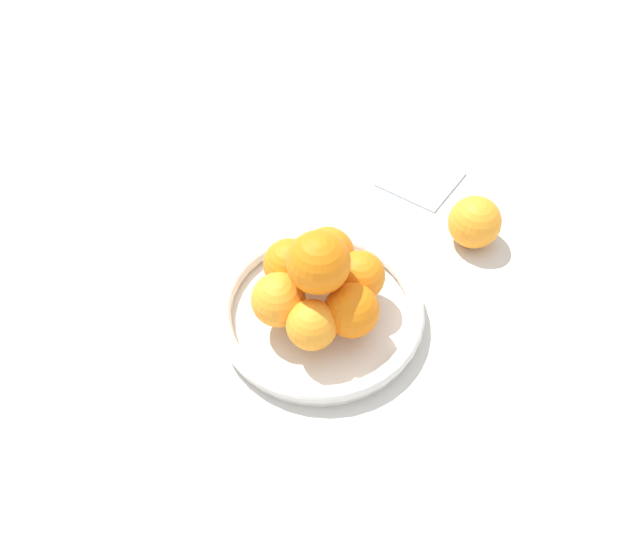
# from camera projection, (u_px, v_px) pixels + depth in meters

# --- Properties ---
(ground_plane) EXTENTS (4.00, 4.00, 0.00)m
(ground_plane) POSITION_uv_depth(u_px,v_px,m) (320.00, 318.00, 0.87)
(ground_plane) COLOR beige
(fruit_bowl) EXTENTS (0.28, 0.28, 0.03)m
(fruit_bowl) POSITION_uv_depth(u_px,v_px,m) (320.00, 311.00, 0.85)
(fruit_bowl) COLOR silver
(fruit_bowl) RESTS_ON ground_plane
(orange_pile) EXTENTS (0.17, 0.19, 0.14)m
(orange_pile) POSITION_uv_depth(u_px,v_px,m) (319.00, 279.00, 0.80)
(orange_pile) COLOR orange
(orange_pile) RESTS_ON fruit_bowl
(stray_orange) EXTENTS (0.08, 0.08, 0.08)m
(stray_orange) POSITION_uv_depth(u_px,v_px,m) (475.00, 222.00, 0.93)
(stray_orange) COLOR orange
(stray_orange) RESTS_ON ground_plane
(napkin_folded) EXTENTS (0.15, 0.15, 0.01)m
(napkin_folded) POSITION_uv_depth(u_px,v_px,m) (420.00, 178.00, 1.04)
(napkin_folded) COLOR silver
(napkin_folded) RESTS_ON ground_plane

